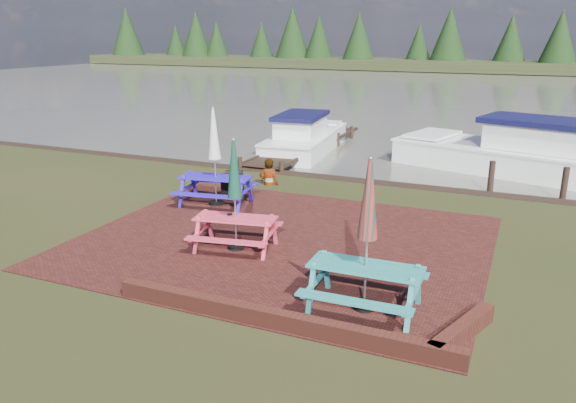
# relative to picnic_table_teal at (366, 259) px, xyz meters

# --- Properties ---
(ground) EXTENTS (120.00, 120.00, 0.00)m
(ground) POSITION_rel_picnic_table_teal_xyz_m (-2.63, 1.41, -0.94)
(ground) COLOR black
(ground) RESTS_ON ground
(paving) EXTENTS (9.00, 7.50, 0.02)m
(paving) POSITION_rel_picnic_table_teal_xyz_m (-2.63, 2.41, -0.93)
(paving) COLOR #371411
(paving) RESTS_ON ground
(brick_wall) EXTENTS (6.21, 1.79, 0.30)m
(brick_wall) POSITION_rel_picnic_table_teal_xyz_m (-0.48, -1.00, -0.79)
(brick_wall) COLOR #4C1E16
(brick_wall) RESTS_ON ground
(water) EXTENTS (120.00, 60.00, 0.02)m
(water) POSITION_rel_picnic_table_teal_xyz_m (-2.63, 38.41, -0.94)
(water) COLOR #4C4841
(water) RESTS_ON ground
(far_treeline) EXTENTS (120.00, 10.00, 8.10)m
(far_treeline) POSITION_rel_picnic_table_teal_xyz_m (-2.63, 67.41, 2.35)
(far_treeline) COLOR black
(far_treeline) RESTS_ON ground
(picnic_table_teal) EXTENTS (1.96, 1.75, 2.67)m
(picnic_table_teal) POSITION_rel_picnic_table_teal_xyz_m (0.00, 0.00, 0.00)
(picnic_table_teal) COLOR teal
(picnic_table_teal) RESTS_ON ground
(picnic_table_red) EXTENTS (2.01, 1.85, 2.45)m
(picnic_table_red) POSITION_rel_picnic_table_teal_xyz_m (-3.36, 1.57, -0.08)
(picnic_table_red) COLOR #D6374E
(picnic_table_red) RESTS_ON ground
(picnic_table_blue) EXTENTS (2.16, 1.98, 2.68)m
(picnic_table_blue) POSITION_rel_picnic_table_teal_xyz_m (-5.45, 4.27, 0.00)
(picnic_table_blue) COLOR #2817B0
(picnic_table_blue) RESTS_ON ground
(chalkboard) EXTENTS (0.54, 0.69, 0.82)m
(chalkboard) POSITION_rel_picnic_table_teal_xyz_m (-5.30, 4.91, -0.51)
(chalkboard) COLOR black
(chalkboard) RESTS_ON ground
(jetty) EXTENTS (1.76, 9.08, 1.00)m
(jetty) POSITION_rel_picnic_table_teal_xyz_m (-6.13, 12.69, -0.82)
(jetty) COLOR black
(jetty) RESTS_ON ground
(boat_jetty) EXTENTS (2.82, 6.49, 1.83)m
(boat_jetty) POSITION_rel_picnic_table_teal_xyz_m (-6.24, 12.79, -0.59)
(boat_jetty) COLOR white
(boat_jetty) RESTS_ON ground
(boat_near) EXTENTS (8.49, 4.90, 2.17)m
(boat_near) POSITION_rel_picnic_table_teal_xyz_m (1.90, 12.42, -0.49)
(boat_near) COLOR white
(boat_near) RESTS_ON ground
(person) EXTENTS (0.67, 0.50, 1.68)m
(person) POSITION_rel_picnic_table_teal_xyz_m (-5.03, 6.78, -0.10)
(person) COLOR gray
(person) RESTS_ON ground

